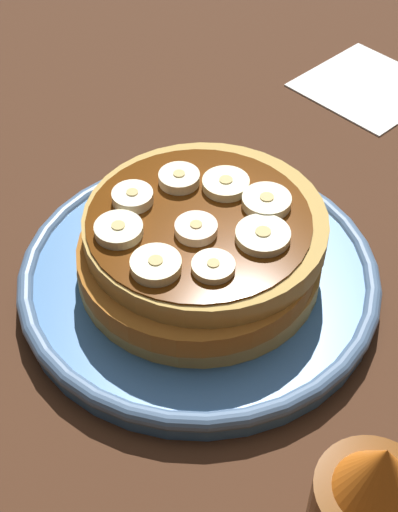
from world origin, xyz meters
TOP-DOWN VIEW (x-y plane):
  - ground_plane at (0.00, 0.00)cm, footprint 140.00×140.00cm
  - plate at (0.00, 0.00)cm, footprint 24.75×24.75cm
  - pancake_stack at (0.00, 0.10)cm, footprint 16.83×16.87cm
  - banana_slice_0 at (0.92, -0.90)cm, footprint 2.69×2.69cm
  - banana_slice_1 at (1.51, 4.30)cm, footprint 3.21×3.21cm
  - banana_slice_2 at (-1.43, 3.25)cm, footprint 3.15×3.15cm
  - banana_slice_3 at (4.09, -1.94)cm, footprint 2.63×2.63cm
  - banana_slice_4 at (2.07, -4.68)cm, footprint 3.09×3.09cm
  - banana_slice_5 at (-3.90, -2.49)cm, footprint 2.71×2.71cm
  - banana_slice_6 at (-3.68, 1.05)cm, footprint 2.77×2.77cm
  - banana_slice_7 at (3.80, 2.11)cm, footprint 3.44×3.44cm
  - banana_slice_8 at (-1.84, -4.84)cm, footprint 3.06×3.06cm
  - napkin at (-11.18, 27.65)cm, footprint 12.28×12.28cm

SIDE VIEW (x-z plane):
  - ground_plane at x=0.00cm, z-range -3.00..0.00cm
  - napkin at x=-11.18cm, z-range 0.00..0.30cm
  - plate at x=0.00cm, z-range 0.08..2.16cm
  - pancake_stack at x=0.00cm, z-range 1.69..6.57cm
  - banana_slice_3 at x=4.09cm, z-range 6.42..7.14cm
  - banana_slice_7 at x=3.80cm, z-range 6.42..7.22cm
  - banana_slice_2 at x=-1.43cm, z-range 6.42..7.28cm
  - banana_slice_1 at x=1.51cm, z-range 6.42..7.30cm
  - banana_slice_8 at x=-1.84cm, z-range 6.42..7.30cm
  - banana_slice_0 at x=0.92cm, z-range 6.42..7.31cm
  - banana_slice_4 at x=2.07cm, z-range 6.42..7.35cm
  - banana_slice_6 at x=-3.68cm, z-range 6.42..7.37cm
  - banana_slice_5 at x=-3.90cm, z-range 6.42..7.39cm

